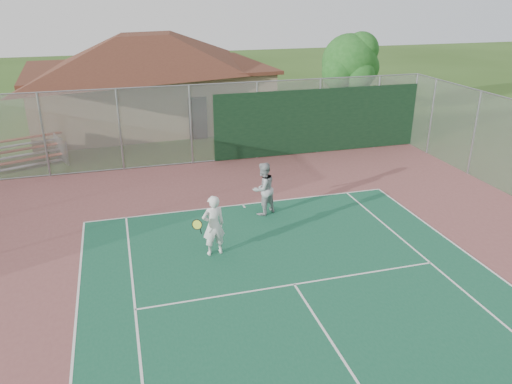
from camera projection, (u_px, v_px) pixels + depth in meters
back_fence at (260, 123)px, 22.51m from camera, size 20.08×0.11×3.53m
side_fence_right at (474, 134)px, 20.48m from camera, size 0.08×9.00×3.50m
clubhouse at (147, 70)px, 28.12m from camera, size 14.33×10.07×5.93m
bleachers at (28, 151)px, 22.11m from camera, size 3.49×2.66×1.10m
tree at (351, 64)px, 28.07m from camera, size 3.67×3.48×5.12m
player_white_front at (213, 226)px, 14.37m from camera, size 1.06×0.71×1.84m
player_grey_back at (263, 189)px, 17.01m from camera, size 1.12×1.03×1.85m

